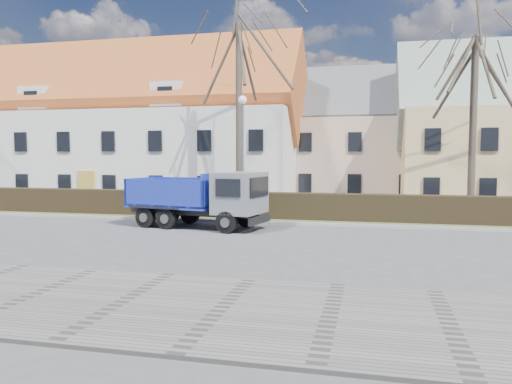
% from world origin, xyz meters
% --- Properties ---
extents(ground, '(120.00, 120.00, 0.00)m').
position_xyz_m(ground, '(0.00, 0.00, 0.00)').
color(ground, '#4B4B4D').
extents(sidewalk_near, '(80.00, 5.00, 0.08)m').
position_xyz_m(sidewalk_near, '(0.00, -8.50, 0.04)').
color(sidewalk_near, slate).
rests_on(sidewalk_near, ground).
extents(curb_far, '(80.00, 0.30, 0.12)m').
position_xyz_m(curb_far, '(0.00, 4.60, 0.06)').
color(curb_far, gray).
rests_on(curb_far, ground).
extents(grass_strip, '(80.00, 3.00, 0.10)m').
position_xyz_m(grass_strip, '(0.00, 6.20, 0.05)').
color(grass_strip, '#4F5730').
rests_on(grass_strip, ground).
extents(hedge, '(60.00, 0.90, 1.30)m').
position_xyz_m(hedge, '(0.00, 6.00, 0.65)').
color(hedge, black).
rests_on(hedge, ground).
extents(building_white, '(26.80, 10.80, 9.50)m').
position_xyz_m(building_white, '(-13.00, 16.00, 4.75)').
color(building_white, silver).
rests_on(building_white, ground).
extents(building_pink, '(10.80, 8.80, 8.00)m').
position_xyz_m(building_pink, '(4.00, 20.00, 4.00)').
color(building_pink, '#CBA78F').
rests_on(building_pink, ground).
extents(tree_1, '(9.20, 9.20, 12.65)m').
position_xyz_m(tree_1, '(-2.00, 8.50, 6.33)').
color(tree_1, '#3F362C').
rests_on(tree_1, ground).
extents(tree_2, '(8.00, 8.00, 11.00)m').
position_xyz_m(tree_2, '(10.00, 8.50, 5.50)').
color(tree_2, '#3F362C').
rests_on(tree_2, ground).
extents(dump_truck, '(6.80, 3.56, 2.58)m').
position_xyz_m(dump_truck, '(-2.61, 2.78, 1.29)').
color(dump_truck, '#162698').
rests_on(dump_truck, ground).
extents(streetlight, '(0.50, 0.50, 6.37)m').
position_xyz_m(streetlight, '(-1.40, 7.00, 3.19)').
color(streetlight, gray).
rests_on(streetlight, ground).
extents(cart_frame, '(0.81, 0.55, 0.68)m').
position_xyz_m(cart_frame, '(-5.66, 4.88, 0.34)').
color(cart_frame, silver).
rests_on(cart_frame, ground).
extents(parked_car_a, '(4.08, 2.03, 1.34)m').
position_xyz_m(parked_car_a, '(-4.51, 10.63, 0.67)').
color(parked_car_a, '#272832').
rests_on(parked_car_a, ground).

